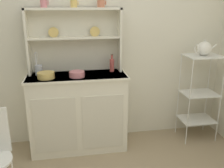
{
  "coord_description": "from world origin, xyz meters",
  "views": [
    {
      "loc": [
        -0.31,
        -1.35,
        1.65
      ],
      "look_at": [
        0.12,
        1.12,
        0.85
      ],
      "focal_mm": 40.9,
      "sensor_mm": 36.0,
      "label": 1
    }
  ],
  "objects_px": {
    "hutch_cabinet": "(78,111)",
    "porcelain_teapot": "(204,48)",
    "bakers_rack": "(200,90)",
    "utensil_jar": "(39,70)",
    "cup_rose_0": "(44,3)",
    "jam_bottle": "(112,65)",
    "bowl_mixing_large": "(46,75)",
    "hutch_shelf_unit": "(75,35)"
  },
  "relations": [
    {
      "from": "hutch_cabinet",
      "to": "porcelain_teapot",
      "type": "distance_m",
      "value": 1.62
    },
    {
      "from": "bakers_rack",
      "to": "utensil_jar",
      "type": "bearing_deg",
      "value": 177.13
    },
    {
      "from": "bakers_rack",
      "to": "utensil_jar",
      "type": "xyz_separation_m",
      "value": [
        -1.88,
        0.09,
        0.31
      ]
    },
    {
      "from": "bakers_rack",
      "to": "cup_rose_0",
      "type": "distance_m",
      "value": 2.04
    },
    {
      "from": "jam_bottle",
      "to": "porcelain_teapot",
      "type": "distance_m",
      "value": 1.08
    },
    {
      "from": "hutch_cabinet",
      "to": "bowl_mixing_large",
      "type": "bearing_deg",
      "value": -167.14
    },
    {
      "from": "hutch_cabinet",
      "to": "bakers_rack",
      "type": "xyz_separation_m",
      "value": [
        1.47,
        -0.02,
        0.18
      ]
    },
    {
      "from": "bowl_mixing_large",
      "to": "porcelain_teapot",
      "type": "relative_size",
      "value": 0.7
    },
    {
      "from": "bakers_rack",
      "to": "jam_bottle",
      "type": "distance_m",
      "value": 1.12
    },
    {
      "from": "hutch_shelf_unit",
      "to": "bowl_mixing_large",
      "type": "relative_size",
      "value": 5.76
    },
    {
      "from": "hutch_shelf_unit",
      "to": "utensil_jar",
      "type": "xyz_separation_m",
      "value": [
        -0.41,
        -0.09,
        -0.35
      ]
    },
    {
      "from": "hutch_cabinet",
      "to": "jam_bottle",
      "type": "distance_m",
      "value": 0.66
    },
    {
      "from": "cup_rose_0",
      "to": "jam_bottle",
      "type": "xyz_separation_m",
      "value": [
        0.71,
        -0.04,
        -0.68
      ]
    },
    {
      "from": "hutch_cabinet",
      "to": "hutch_shelf_unit",
      "type": "relative_size",
      "value": 1.07
    },
    {
      "from": "cup_rose_0",
      "to": "porcelain_teapot",
      "type": "bearing_deg",
      "value": -4.47
    },
    {
      "from": "hutch_shelf_unit",
      "to": "jam_bottle",
      "type": "bearing_deg",
      "value": -10.87
    },
    {
      "from": "utensil_jar",
      "to": "jam_bottle",
      "type": "bearing_deg",
      "value": 0.58
    },
    {
      "from": "bakers_rack",
      "to": "cup_rose_0",
      "type": "height_order",
      "value": "cup_rose_0"
    },
    {
      "from": "bowl_mixing_large",
      "to": "utensil_jar",
      "type": "height_order",
      "value": "utensil_jar"
    },
    {
      "from": "jam_bottle",
      "to": "bakers_rack",
      "type": "bearing_deg",
      "value": -5.5
    },
    {
      "from": "utensil_jar",
      "to": "porcelain_teapot",
      "type": "height_order",
      "value": "porcelain_teapot"
    },
    {
      "from": "hutch_cabinet",
      "to": "jam_bottle",
      "type": "bearing_deg",
      "value": 11.98
    },
    {
      "from": "cup_rose_0",
      "to": "utensil_jar",
      "type": "bearing_deg",
      "value": -157.38
    },
    {
      "from": "cup_rose_0",
      "to": "jam_bottle",
      "type": "bearing_deg",
      "value": -2.91
    },
    {
      "from": "hutch_cabinet",
      "to": "bakers_rack",
      "type": "height_order",
      "value": "bakers_rack"
    },
    {
      "from": "bakers_rack",
      "to": "hutch_cabinet",
      "type": "bearing_deg",
      "value": 179.36
    },
    {
      "from": "hutch_shelf_unit",
      "to": "cup_rose_0",
      "type": "relative_size",
      "value": 11.19
    },
    {
      "from": "bowl_mixing_large",
      "to": "porcelain_teapot",
      "type": "height_order",
      "value": "porcelain_teapot"
    },
    {
      "from": "hutch_shelf_unit",
      "to": "utensil_jar",
      "type": "relative_size",
      "value": 4.1
    },
    {
      "from": "hutch_shelf_unit",
      "to": "jam_bottle",
      "type": "distance_m",
      "value": 0.53
    },
    {
      "from": "hutch_cabinet",
      "to": "porcelain_teapot",
      "type": "relative_size",
      "value": 4.33
    },
    {
      "from": "hutch_shelf_unit",
      "to": "porcelain_teapot",
      "type": "height_order",
      "value": "hutch_shelf_unit"
    },
    {
      "from": "utensil_jar",
      "to": "porcelain_teapot",
      "type": "distance_m",
      "value": 1.89
    },
    {
      "from": "bakers_rack",
      "to": "porcelain_teapot",
      "type": "height_order",
      "value": "porcelain_teapot"
    },
    {
      "from": "cup_rose_0",
      "to": "bowl_mixing_large",
      "type": "height_order",
      "value": "cup_rose_0"
    },
    {
      "from": "hutch_cabinet",
      "to": "cup_rose_0",
      "type": "relative_size",
      "value": 11.98
    },
    {
      "from": "bakers_rack",
      "to": "utensil_jar",
      "type": "height_order",
      "value": "utensil_jar"
    },
    {
      "from": "hutch_cabinet",
      "to": "cup_rose_0",
      "type": "bearing_deg",
      "value": 157.89
    },
    {
      "from": "hutch_cabinet",
      "to": "jam_bottle",
      "type": "xyz_separation_m",
      "value": [
        0.41,
        0.09,
        0.51
      ]
    },
    {
      "from": "hutch_shelf_unit",
      "to": "utensil_jar",
      "type": "height_order",
      "value": "hutch_shelf_unit"
    },
    {
      "from": "hutch_shelf_unit",
      "to": "jam_bottle",
      "type": "relative_size",
      "value": 5.1
    },
    {
      "from": "bakers_rack",
      "to": "porcelain_teapot",
      "type": "xyz_separation_m",
      "value": [
        -0.0,
        0.0,
        0.5
      ]
    }
  ]
}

